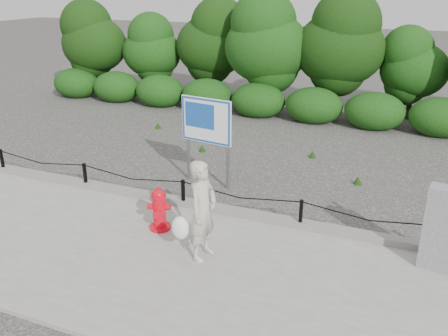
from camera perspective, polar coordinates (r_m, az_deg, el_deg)
ground at (r=10.08m, az=-4.86°, el=-5.01°), size 90.00×90.00×0.00m
sidewalk at (r=8.56m, az=-11.07°, el=-10.21°), size 14.00×4.00×0.08m
curb at (r=10.05m, az=-4.76°, el=-4.13°), size 14.00×0.22×0.14m
chain_barrier at (r=9.89m, az=-4.94°, el=-2.64°), size 10.06×0.06×0.60m
treeline at (r=17.43m, az=10.12°, el=14.07°), size 20.08×3.38×4.21m
fire_hydrant at (r=9.03m, az=-7.80°, el=-4.98°), size 0.51×0.51×0.86m
pedestrian at (r=7.89m, az=-2.75°, el=-5.27°), size 0.75×0.68×1.75m
utility_cabinet at (r=8.41m, az=24.70°, el=-6.65°), size 0.58×0.43×1.58m
advertising_sign at (r=10.79m, az=-2.16°, el=5.24°), size 1.29×0.28×2.08m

